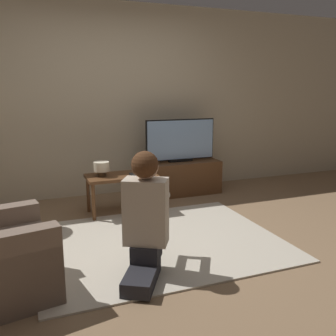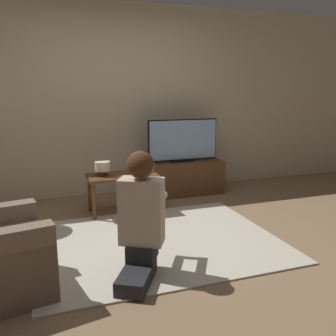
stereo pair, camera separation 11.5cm
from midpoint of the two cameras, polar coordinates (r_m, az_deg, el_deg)
ground_plane at (r=3.73m, az=-0.75°, el=-11.27°), size 10.00×10.00×0.00m
wall_back at (r=5.29m, az=-7.67°, el=10.11°), size 10.00×0.06×2.60m
rug at (r=3.73m, az=-0.75°, el=-11.16°), size 2.31×1.82×0.02m
tv_stand at (r=5.29m, az=2.88°, el=-1.48°), size 1.11×0.43×0.47m
tv at (r=5.19m, az=2.92°, el=4.24°), size 1.01×0.08×0.59m
coffee_table at (r=4.48m, az=-6.25°, el=-1.72°), size 0.82×0.44×0.47m
person_kneeling at (r=2.95m, az=-3.00°, el=-6.97°), size 0.62×0.84×1.00m
table_lamp at (r=4.41m, az=-9.21°, el=0.13°), size 0.18×0.18×0.17m
remote at (r=4.41m, az=-4.60°, el=-1.01°), size 0.04×0.15×0.02m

